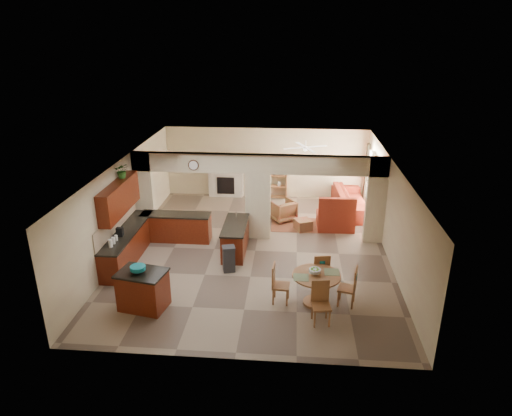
# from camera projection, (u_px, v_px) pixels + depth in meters

# --- Properties ---
(floor) EXTENTS (10.00, 10.00, 0.00)m
(floor) POSITION_uv_depth(u_px,v_px,m) (255.00, 251.00, 14.10)
(floor) COLOR gray
(floor) RESTS_ON ground
(ceiling) EXTENTS (10.00, 10.00, 0.00)m
(ceiling) POSITION_uv_depth(u_px,v_px,m) (255.00, 163.00, 13.08)
(ceiling) COLOR white
(ceiling) RESTS_ON wall_back
(wall_back) EXTENTS (8.00, 0.00, 8.00)m
(wall_back) POSITION_uv_depth(u_px,v_px,m) (266.00, 163.00, 18.23)
(wall_back) COLOR beige
(wall_back) RESTS_ON floor
(wall_front) EXTENTS (8.00, 0.00, 8.00)m
(wall_front) POSITION_uv_depth(u_px,v_px,m) (234.00, 301.00, 8.95)
(wall_front) COLOR beige
(wall_front) RESTS_ON floor
(wall_left) EXTENTS (0.00, 10.00, 10.00)m
(wall_left) POSITION_uv_depth(u_px,v_px,m) (125.00, 205.00, 13.90)
(wall_left) COLOR beige
(wall_left) RESTS_ON floor
(wall_right) EXTENTS (0.00, 10.00, 10.00)m
(wall_right) POSITION_uv_depth(u_px,v_px,m) (392.00, 213.00, 13.28)
(wall_right) COLOR beige
(wall_right) RESTS_ON floor
(partition_left_pier) EXTENTS (0.60, 0.25, 2.80)m
(partition_left_pier) POSITION_uv_depth(u_px,v_px,m) (144.00, 194.00, 14.80)
(partition_left_pier) COLOR beige
(partition_left_pier) RESTS_ON floor
(partition_center_pier) EXTENTS (0.80, 0.25, 2.20)m
(partition_center_pier) POSITION_uv_depth(u_px,v_px,m) (258.00, 206.00, 14.63)
(partition_center_pier) COLOR beige
(partition_center_pier) RESTS_ON floor
(partition_right_pier) EXTENTS (0.60, 0.25, 2.80)m
(partition_right_pier) POSITION_uv_depth(u_px,v_px,m) (376.00, 201.00, 14.23)
(partition_right_pier) COLOR beige
(partition_right_pier) RESTS_ON floor
(partition_header) EXTENTS (8.00, 0.25, 0.60)m
(partition_header) POSITION_uv_depth(u_px,v_px,m) (258.00, 164.00, 14.11)
(partition_header) COLOR beige
(partition_header) RESTS_ON partition_center_pier
(kitchen_counter) EXTENTS (2.52, 3.29, 1.48)m
(kitchen_counter) POSITION_uv_depth(u_px,v_px,m) (149.00, 237.00, 13.95)
(kitchen_counter) COLOR #450D08
(kitchen_counter) RESTS_ON floor
(upper_cabinets) EXTENTS (0.35, 2.40, 0.90)m
(upper_cabinets) POSITION_uv_depth(u_px,v_px,m) (119.00, 198.00, 12.95)
(upper_cabinets) COLOR #450D08
(upper_cabinets) RESTS_ON wall_left
(peninsula) EXTENTS (0.70, 1.85, 0.91)m
(peninsula) POSITION_uv_depth(u_px,v_px,m) (235.00, 238.00, 13.87)
(peninsula) COLOR #450D08
(peninsula) RESTS_ON floor
(wall_clock) EXTENTS (0.34, 0.03, 0.34)m
(wall_clock) POSITION_uv_depth(u_px,v_px,m) (193.00, 165.00, 14.15)
(wall_clock) COLOR #492918
(wall_clock) RESTS_ON partition_header
(rug) EXTENTS (1.60, 1.30, 0.01)m
(rug) POSITION_uv_depth(u_px,v_px,m) (294.00, 225.00, 15.95)
(rug) COLOR brown
(rug) RESTS_ON floor
(fireplace) EXTENTS (1.60, 0.35, 1.20)m
(fireplace) POSITION_uv_depth(u_px,v_px,m) (226.00, 182.00, 18.48)
(fireplace) COLOR beige
(fireplace) RESTS_ON floor
(shelving_unit) EXTENTS (1.00, 0.32, 1.80)m
(shelving_unit) POSITION_uv_depth(u_px,v_px,m) (274.00, 176.00, 18.21)
(shelving_unit) COLOR #975D34
(shelving_unit) RESTS_ON floor
(window_a) EXTENTS (0.02, 0.90, 1.90)m
(window_a) POSITION_uv_depth(u_px,v_px,m) (377.00, 193.00, 15.49)
(window_a) COLOR white
(window_a) RESTS_ON wall_right
(window_b) EXTENTS (0.02, 0.90, 1.90)m
(window_b) POSITION_uv_depth(u_px,v_px,m) (370.00, 178.00, 17.06)
(window_b) COLOR white
(window_b) RESTS_ON wall_right
(glazed_door) EXTENTS (0.02, 0.70, 2.10)m
(glazed_door) POSITION_uv_depth(u_px,v_px,m) (373.00, 189.00, 16.33)
(glazed_door) COLOR white
(glazed_door) RESTS_ON wall_right
(drape_a_left) EXTENTS (0.10, 0.28, 2.30)m
(drape_a_left) POSITION_uv_depth(u_px,v_px,m) (379.00, 199.00, 14.93)
(drape_a_left) COLOR #3C1818
(drape_a_left) RESTS_ON wall_right
(drape_a_right) EXTENTS (0.10, 0.28, 2.30)m
(drape_a_right) POSITION_uv_depth(u_px,v_px,m) (373.00, 187.00, 16.05)
(drape_a_right) COLOR #3C1818
(drape_a_right) RESTS_ON wall_right
(drape_b_left) EXTENTS (0.10, 0.28, 2.30)m
(drape_b_left) POSITION_uv_depth(u_px,v_px,m) (371.00, 183.00, 16.51)
(drape_b_left) COLOR #3C1818
(drape_b_left) RESTS_ON wall_right
(drape_b_right) EXTENTS (0.10, 0.28, 2.30)m
(drape_b_right) POSITION_uv_depth(u_px,v_px,m) (366.00, 173.00, 17.62)
(drape_b_right) COLOR #3C1818
(drape_b_right) RESTS_ON wall_right
(ceiling_fan) EXTENTS (1.00, 1.00, 0.10)m
(ceiling_fan) POSITION_uv_depth(u_px,v_px,m) (306.00, 147.00, 15.83)
(ceiling_fan) COLOR white
(ceiling_fan) RESTS_ON ceiling
(kitchen_island) EXTENTS (1.26, 1.01, 0.98)m
(kitchen_island) POSITION_uv_depth(u_px,v_px,m) (143.00, 290.00, 11.06)
(kitchen_island) COLOR #450D08
(kitchen_island) RESTS_ON floor
(teal_bowl) EXTENTS (0.37, 0.37, 0.17)m
(teal_bowl) POSITION_uv_depth(u_px,v_px,m) (138.00, 269.00, 10.83)
(teal_bowl) COLOR #137682
(teal_bowl) RESTS_ON kitchen_island
(trash_can) EXTENTS (0.39, 0.36, 0.70)m
(trash_can) POSITION_uv_depth(u_px,v_px,m) (229.00, 260.00, 12.80)
(trash_can) COLOR #29292B
(trash_can) RESTS_ON floor
(dining_table) EXTENTS (1.19, 1.19, 0.81)m
(dining_table) POSITION_uv_depth(u_px,v_px,m) (316.00, 285.00, 11.20)
(dining_table) COLOR #975D34
(dining_table) RESTS_ON floor
(fruit_bowl) EXTENTS (0.29, 0.29, 0.16)m
(fruit_bowl) POSITION_uv_depth(u_px,v_px,m) (315.00, 271.00, 11.10)
(fruit_bowl) COLOR #67C329
(fruit_bowl) RESTS_ON dining_table
(sofa) EXTENTS (2.89, 1.30, 0.83)m
(sofa) POSITION_uv_depth(u_px,v_px,m) (351.00, 201.00, 17.03)
(sofa) COLOR maroon
(sofa) RESTS_ON floor
(chaise) EXTENTS (1.26, 1.04, 0.49)m
(chaise) POSITION_uv_depth(u_px,v_px,m) (335.00, 221.00, 15.65)
(chaise) COLOR maroon
(chaise) RESTS_ON floor
(armchair) EXTENTS (1.10, 1.11, 0.73)m
(armchair) POSITION_uv_depth(u_px,v_px,m) (283.00, 210.00, 16.24)
(armchair) COLOR maroon
(armchair) RESTS_ON floor
(ottoman) EXTENTS (0.67, 0.67, 0.37)m
(ottoman) POSITION_uv_depth(u_px,v_px,m) (303.00, 225.00, 15.51)
(ottoman) COLOR maroon
(ottoman) RESTS_ON floor
(plant) EXTENTS (0.48, 0.44, 0.44)m
(plant) POSITION_uv_depth(u_px,v_px,m) (122.00, 171.00, 13.12)
(plant) COLOR #204D14
(plant) RESTS_ON upper_cabinets
(chair_north) EXTENTS (0.48, 0.48, 1.02)m
(chair_north) POSITION_uv_depth(u_px,v_px,m) (321.00, 270.00, 11.82)
(chair_north) COLOR #975D34
(chair_north) RESTS_ON floor
(chair_east) EXTENTS (0.51, 0.51, 1.02)m
(chair_east) POSITION_uv_depth(u_px,v_px,m) (351.00, 285.00, 11.13)
(chair_east) COLOR #975D34
(chair_east) RESTS_ON floor
(chair_south) EXTENTS (0.48, 0.48, 1.02)m
(chair_south) POSITION_uv_depth(u_px,v_px,m) (321.00, 300.00, 10.51)
(chair_south) COLOR #975D34
(chair_south) RESTS_ON floor
(chair_west) EXTENTS (0.45, 0.45, 1.02)m
(chair_west) POSITION_uv_depth(u_px,v_px,m) (278.00, 282.00, 11.28)
(chair_west) COLOR #975D34
(chair_west) RESTS_ON floor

